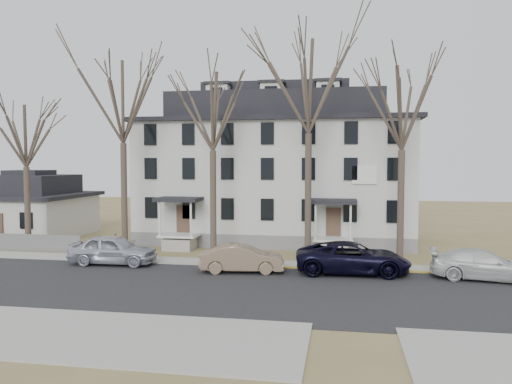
% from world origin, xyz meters
% --- Properties ---
extents(ground, '(120.00, 120.00, 0.00)m').
position_xyz_m(ground, '(0.00, 0.00, 0.00)').
color(ground, olive).
rests_on(ground, ground).
extents(main_road, '(120.00, 10.00, 0.04)m').
position_xyz_m(main_road, '(0.00, 2.00, 0.00)').
color(main_road, '#27272A').
rests_on(main_road, ground).
extents(far_sidewalk, '(120.00, 2.00, 0.08)m').
position_xyz_m(far_sidewalk, '(0.00, 8.00, 0.00)').
color(far_sidewalk, '#A09F97').
rests_on(far_sidewalk, ground).
extents(near_sidewalk_left, '(20.00, 5.00, 0.08)m').
position_xyz_m(near_sidewalk_left, '(-8.00, -5.00, 0.00)').
color(near_sidewalk_left, '#A09F97').
rests_on(near_sidewalk_left, ground).
extents(yellow_curb, '(14.00, 0.25, 0.06)m').
position_xyz_m(yellow_curb, '(5.00, 7.10, 0.00)').
color(yellow_curb, gold).
rests_on(yellow_curb, ground).
extents(boarding_house, '(20.80, 12.36, 12.05)m').
position_xyz_m(boarding_house, '(-2.00, 17.95, 5.38)').
color(boarding_house, slate).
rests_on(boarding_house, ground).
extents(small_house, '(8.70, 8.70, 5.00)m').
position_xyz_m(small_house, '(-22.00, 16.00, 2.25)').
color(small_house, beige).
rests_on(small_house, ground).
extents(tree_far_left, '(8.40, 8.40, 13.72)m').
position_xyz_m(tree_far_left, '(-11.00, 9.80, 10.34)').
color(tree_far_left, '#473B31').
rests_on(tree_far_left, ground).
extents(tree_mid_left, '(7.80, 7.80, 12.74)m').
position_xyz_m(tree_mid_left, '(-5.00, 9.80, 9.60)').
color(tree_mid_left, '#473B31').
rests_on(tree_mid_left, ground).
extents(tree_center, '(9.00, 9.00, 14.70)m').
position_xyz_m(tree_center, '(1.00, 9.80, 11.08)').
color(tree_center, '#473B31').
rests_on(tree_center, ground).
extents(tree_mid_right, '(7.80, 7.80, 12.74)m').
position_xyz_m(tree_mid_right, '(6.50, 9.80, 9.60)').
color(tree_mid_right, '#473B31').
rests_on(tree_mid_right, ground).
extents(tree_bungalow, '(6.60, 6.60, 10.78)m').
position_xyz_m(tree_bungalow, '(-18.00, 9.80, 8.12)').
color(tree_bungalow, '#473B31').
rests_on(tree_bungalow, ground).
extents(car_silver, '(5.16, 2.20, 1.74)m').
position_xyz_m(car_silver, '(-10.21, 6.43, 0.87)').
color(car_silver, '#B3B8C4').
rests_on(car_silver, ground).
extents(car_tan, '(4.77, 2.19, 1.51)m').
position_xyz_m(car_tan, '(-2.31, 5.69, 0.76)').
color(car_tan, '#806953').
rests_on(car_tan, ground).
extents(car_navy, '(6.19, 3.01, 1.70)m').
position_xyz_m(car_navy, '(3.66, 6.39, 0.85)').
color(car_navy, black).
rests_on(car_navy, ground).
extents(car_white, '(5.44, 2.76, 1.51)m').
position_xyz_m(car_white, '(10.23, 6.09, 0.76)').
color(car_white, silver).
rests_on(car_white, ground).
extents(bicycle_left, '(1.64, 1.11, 0.81)m').
position_xyz_m(bicycle_left, '(-11.01, 10.49, 0.41)').
color(bicycle_left, black).
rests_on(bicycle_left, ground).
extents(bicycle_right, '(1.63, 0.50, 0.97)m').
position_xyz_m(bicycle_right, '(-12.37, 11.83, 0.48)').
color(bicycle_right, black).
rests_on(bicycle_right, ground).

